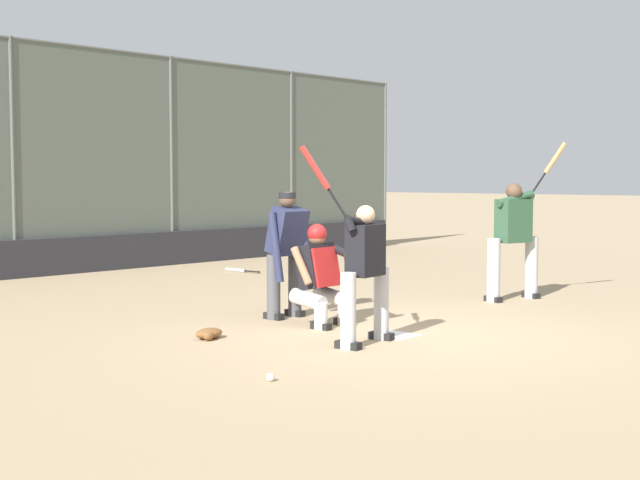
{
  "coord_description": "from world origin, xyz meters",
  "views": [
    {
      "loc": [
        7.87,
        6.16,
        1.78
      ],
      "look_at": [
        0.19,
        -1.0,
        1.05
      ],
      "focal_mm": 50.0,
      "sensor_mm": 36.0,
      "label": 1
    }
  ],
  "objects_px": {
    "umpire_home": "(287,251)",
    "spare_bat_near_backstop": "(238,270)",
    "catcher_behind_plate": "(322,273)",
    "fielding_glove_on_dirt": "(209,334)",
    "batter_at_plate": "(364,269)",
    "baseball_loose": "(270,377)",
    "batter_on_deck": "(514,236)"
  },
  "relations": [
    {
      "from": "catcher_behind_plate",
      "to": "umpire_home",
      "type": "relative_size",
      "value": 0.76
    },
    {
      "from": "batter_on_deck",
      "to": "batter_at_plate",
      "type": "bearing_deg",
      "value": -156.75
    },
    {
      "from": "umpire_home",
      "to": "fielding_glove_on_dirt",
      "type": "relative_size",
      "value": 4.79
    },
    {
      "from": "batter_at_plate",
      "to": "catcher_behind_plate",
      "type": "distance_m",
      "value": 1.3
    },
    {
      "from": "umpire_home",
      "to": "batter_on_deck",
      "type": "bearing_deg",
      "value": 160.99
    },
    {
      "from": "umpire_home",
      "to": "baseball_loose",
      "type": "distance_m",
      "value": 3.64
    },
    {
      "from": "fielding_glove_on_dirt",
      "to": "baseball_loose",
      "type": "bearing_deg",
      "value": 64.08
    },
    {
      "from": "spare_bat_near_backstop",
      "to": "fielding_glove_on_dirt",
      "type": "bearing_deg",
      "value": 130.96
    },
    {
      "from": "batter_on_deck",
      "to": "spare_bat_near_backstop",
      "type": "relative_size",
      "value": 2.66
    },
    {
      "from": "batter_at_plate",
      "to": "umpire_home",
      "type": "height_order",
      "value": "batter_at_plate"
    },
    {
      "from": "batter_at_plate",
      "to": "fielding_glove_on_dirt",
      "type": "xyz_separation_m",
      "value": [
        0.93,
        -1.46,
        -0.76
      ]
    },
    {
      "from": "batter_on_deck",
      "to": "umpire_home",
      "type": "bearing_deg",
      "value": 174.78
    },
    {
      "from": "spare_bat_near_backstop",
      "to": "baseball_loose",
      "type": "relative_size",
      "value": 11.69
    },
    {
      "from": "catcher_behind_plate",
      "to": "umpire_home",
      "type": "bearing_deg",
      "value": -101.11
    },
    {
      "from": "catcher_behind_plate",
      "to": "baseball_loose",
      "type": "bearing_deg",
      "value": 32.88
    },
    {
      "from": "spare_bat_near_backstop",
      "to": "baseball_loose",
      "type": "bearing_deg",
      "value": 135.33
    },
    {
      "from": "umpire_home",
      "to": "fielding_glove_on_dirt",
      "type": "xyz_separation_m",
      "value": [
        1.64,
        0.42,
        -0.8
      ]
    },
    {
      "from": "catcher_behind_plate",
      "to": "umpire_home",
      "type": "distance_m",
      "value": 0.77
    },
    {
      "from": "fielding_glove_on_dirt",
      "to": "umpire_home",
      "type": "bearing_deg",
      "value": -165.54
    },
    {
      "from": "batter_on_deck",
      "to": "spare_bat_near_backstop",
      "type": "height_order",
      "value": "batter_on_deck"
    },
    {
      "from": "umpire_home",
      "to": "spare_bat_near_backstop",
      "type": "distance_m",
      "value": 5.74
    },
    {
      "from": "spare_bat_near_backstop",
      "to": "batter_on_deck",
      "type": "bearing_deg",
      "value": 176.83
    },
    {
      "from": "catcher_behind_plate",
      "to": "baseball_loose",
      "type": "distance_m",
      "value": 3.05
    },
    {
      "from": "batter_at_plate",
      "to": "baseball_loose",
      "type": "distance_m",
      "value": 2.12
    },
    {
      "from": "fielding_glove_on_dirt",
      "to": "baseball_loose",
      "type": "distance_m",
      "value": 2.21
    },
    {
      "from": "batter_on_deck",
      "to": "fielding_glove_on_dirt",
      "type": "height_order",
      "value": "batter_on_deck"
    },
    {
      "from": "spare_bat_near_backstop",
      "to": "fielding_glove_on_dirt",
      "type": "relative_size",
      "value": 2.57
    },
    {
      "from": "catcher_behind_plate",
      "to": "fielding_glove_on_dirt",
      "type": "distance_m",
      "value": 1.65
    },
    {
      "from": "batter_on_deck",
      "to": "fielding_glove_on_dirt",
      "type": "relative_size",
      "value": 6.85
    },
    {
      "from": "batter_on_deck",
      "to": "fielding_glove_on_dirt",
      "type": "distance_m",
      "value": 5.23
    },
    {
      "from": "batter_at_plate",
      "to": "spare_bat_near_backstop",
      "type": "height_order",
      "value": "batter_at_plate"
    },
    {
      "from": "umpire_home",
      "to": "spare_bat_near_backstop",
      "type": "relative_size",
      "value": 1.86
    }
  ]
}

